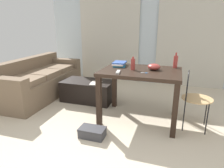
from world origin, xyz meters
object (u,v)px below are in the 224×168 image
at_px(couch, 39,81).
at_px(book_stack, 120,64).
at_px(shoebox, 92,132).
at_px(bottle_near, 133,64).
at_px(bowl, 154,67).
at_px(scissors, 145,73).
at_px(tv_remote_primary, 100,79).
at_px(magazine, 96,83).
at_px(tv_remote_on_table, 118,72).
at_px(bottle_far, 176,62).
at_px(wire_chair, 192,93).
at_px(craft_table, 141,78).
at_px(coffee_table, 88,91).

bearing_deg(couch, book_stack, -7.70).
xyz_separation_m(couch, shoebox, (1.67, -1.12, -0.24)).
bearing_deg(bottle_near, bowl, 16.41).
height_order(scissors, tv_remote_primary, scissors).
bearing_deg(magazine, bowl, -24.69).
distance_m(book_stack, tv_remote_primary, 0.82).
relative_size(bowl, magazine, 0.74).
bearing_deg(tv_remote_on_table, bowl, 28.07).
bearing_deg(bottle_far, tv_remote_on_table, -141.10).
bearing_deg(bowl, tv_remote_primary, 152.42).
distance_m(couch, shoebox, 2.02).
bearing_deg(wire_chair, couch, 171.57).
distance_m(scissors, tv_remote_primary, 1.34).
xyz_separation_m(tv_remote_on_table, scissors, (0.35, 0.10, -0.01)).
distance_m(wire_chair, bottle_far, 0.56).
bearing_deg(bottle_far, couch, 177.90).
bearing_deg(bottle_near, tv_remote_on_table, -119.96).
height_order(couch, book_stack, book_stack).
bearing_deg(scissors, magazine, 150.35).
bearing_deg(wire_chair, bottle_far, 128.50).
height_order(tv_remote_on_table, magazine, tv_remote_on_table).
relative_size(craft_table, scissors, 11.86).
distance_m(wire_chair, book_stack, 1.17).
bearing_deg(scissors, couch, 165.38).
bearing_deg(wire_chair, tv_remote_on_table, -165.32).
xyz_separation_m(wire_chair, bowl, (-0.56, 0.08, 0.32)).
relative_size(craft_table, magazine, 4.61).
distance_m(couch, coffee_table, 1.07).
bearing_deg(tv_remote_on_table, magazine, 123.55).
height_order(coffee_table, scissors, scissors).
height_order(couch, tv_remote_primary, couch).
height_order(bottle_near, bottle_far, bottle_far).
bearing_deg(book_stack, magazine, 157.70).
bearing_deg(book_stack, wire_chair, -9.59).
relative_size(bottle_far, book_stack, 0.78).
bearing_deg(bottle_near, couch, 168.00).
xyz_separation_m(wire_chair, shoebox, (-1.22, -0.69, -0.45)).
relative_size(bottle_far, bowl, 1.27).
height_order(couch, scissors, scissors).
bearing_deg(tv_remote_primary, craft_table, -64.87).
xyz_separation_m(wire_chair, bottle_near, (-0.85, -0.01, 0.36)).
xyz_separation_m(craft_table, bowl, (0.18, 0.07, 0.16)).
distance_m(wire_chair, bottle_near, 0.92).
bearing_deg(bowl, book_stack, 169.22).
xyz_separation_m(tv_remote_on_table, tv_remote_primary, (-0.64, 0.91, -0.40)).
bearing_deg(craft_table, wire_chair, -0.79).
bearing_deg(wire_chair, shoebox, -150.53).
bearing_deg(couch, tv_remote_primary, 10.12).
bearing_deg(wire_chair, bowl, 171.61).
xyz_separation_m(couch, coffee_table, (1.06, 0.08, -0.11)).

